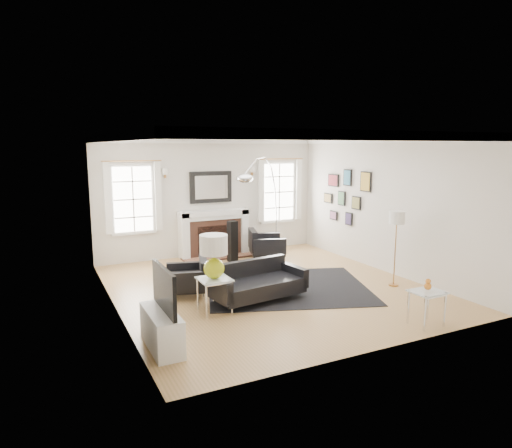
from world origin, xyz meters
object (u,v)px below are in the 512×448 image
sofa (256,283)px  armchair_right (265,245)px  armchair_left (189,278)px  arc_floor_lamp (262,202)px  fireplace (214,234)px  coffee_table (264,266)px  gourd_lamp (214,254)px

sofa → armchair_right: (1.45, 2.51, 0.03)m
armchair_left → arc_floor_lamp: size_ratio=0.38×
fireplace → coffee_table: bearing=-89.5°
armchair_right → arc_floor_lamp: size_ratio=0.42×
coffee_table → gourd_lamp: gourd_lamp is taller
sofa → fireplace: bearing=81.3°
gourd_lamp → arc_floor_lamp: arc_floor_lamp is taller
fireplace → armchair_left: bearing=-119.6°
sofa → armchair_right: bearing=59.9°
armchair_left → gourd_lamp: 1.19m
armchair_left → gourd_lamp: gourd_lamp is taller
sofa → armchair_right: size_ratio=1.65×
armchair_right → coffee_table: bearing=-117.6°
arc_floor_lamp → coffee_table: bearing=-115.7°
armchair_right → coffee_table: 2.00m
armchair_left → coffee_table: 1.47m
fireplace → sofa: bearing=-98.7°
armchair_right → arc_floor_lamp: (-0.05, 0.05, 1.01)m
coffee_table → sofa: bearing=-125.5°
armchair_left → coffee_table: bearing=-1.1°
armchair_right → fireplace: bearing=139.4°
armchair_left → coffee_table: size_ratio=1.08×
armchair_left → gourd_lamp: size_ratio=1.34×
fireplace → armchair_left: (-1.45, -2.55, -0.24)m
fireplace → armchair_right: 1.27m
armchair_right → armchair_left: bearing=-144.0°
arc_floor_lamp → armchair_left: bearing=-142.7°
sofa → armchair_left: sofa is taller
coffee_table → gourd_lamp: size_ratio=1.24×
sofa → coffee_table: size_ratio=1.97×
fireplace → sofa: (-0.51, -3.32, -0.25)m
fireplace → armchair_right: fireplace is taller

